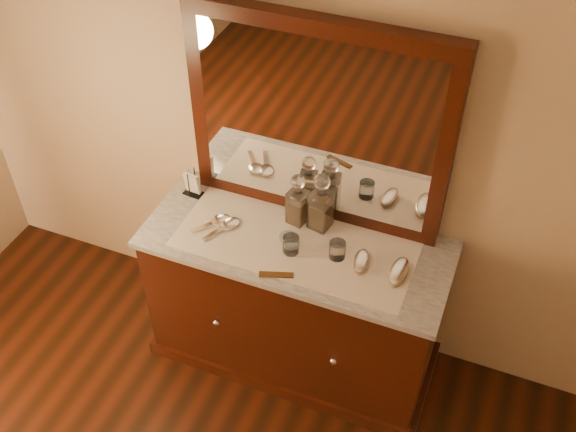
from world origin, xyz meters
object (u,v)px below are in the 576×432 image
(pin_dish, at_px, (288,237))
(decanter_right, at_px, (321,207))
(mirror_frame, at_px, (317,124))
(brush_far, at_px, (399,272))
(dresser_cabinet, at_px, (295,304))
(napkin_rack, at_px, (192,185))
(decanter_left, at_px, (298,204))
(hand_mirror_inner, at_px, (227,225))
(comb, at_px, (276,275))
(brush_near, at_px, (361,261))
(hand_mirror_outer, at_px, (217,221))

(pin_dish, distance_m, decanter_right, 0.21)
(mirror_frame, height_order, brush_far, mirror_frame)
(dresser_cabinet, bearing_deg, napkin_rack, 167.82)
(pin_dish, distance_m, decanter_left, 0.16)
(pin_dish, bearing_deg, napkin_rack, 167.52)
(mirror_frame, height_order, hand_mirror_inner, mirror_frame)
(napkin_rack, bearing_deg, decanter_left, 0.51)
(hand_mirror_inner, bearing_deg, brush_far, -0.09)
(napkin_rack, bearing_deg, pin_dish, -12.48)
(decanter_left, distance_m, decanter_right, 0.11)
(brush_far, bearing_deg, hand_mirror_inner, 179.91)
(comb, relative_size, brush_near, 1.01)
(comb, distance_m, decanter_right, 0.39)
(decanter_left, height_order, hand_mirror_inner, decanter_left)
(decanter_left, bearing_deg, brush_far, -17.03)
(napkin_rack, relative_size, hand_mirror_outer, 0.74)
(napkin_rack, relative_size, decanter_right, 0.47)
(decanter_left, relative_size, brush_near, 1.82)
(mirror_frame, bearing_deg, comb, -90.47)
(dresser_cabinet, distance_m, napkin_rack, 0.79)
(decanter_right, xyz_separation_m, hand_mirror_inner, (-0.41, -0.17, -0.11))
(mirror_frame, xyz_separation_m, hand_mirror_outer, (-0.39, -0.26, -0.49))
(mirror_frame, bearing_deg, dresser_cabinet, -90.00)
(decanter_left, distance_m, hand_mirror_inner, 0.35)
(comb, bearing_deg, decanter_right, 60.59)
(pin_dish, xyz_separation_m, decanter_left, (-0.00, 0.13, 0.10))
(mirror_frame, height_order, brush_near, mirror_frame)
(brush_near, distance_m, brush_far, 0.17)
(hand_mirror_outer, bearing_deg, decanter_left, 23.79)
(dresser_cabinet, bearing_deg, brush_far, -3.48)
(comb, height_order, napkin_rack, napkin_rack)
(hand_mirror_outer, bearing_deg, pin_dish, 4.09)
(napkin_rack, distance_m, decanter_left, 0.56)
(dresser_cabinet, height_order, brush_near, brush_near)
(napkin_rack, xyz_separation_m, decanter_right, (0.67, 0.01, 0.07))
(decanter_left, bearing_deg, dresser_cabinet, -71.33)
(napkin_rack, distance_m, hand_mirror_inner, 0.31)
(hand_mirror_outer, xyz_separation_m, hand_mirror_inner, (0.06, -0.01, 0.00))
(mirror_frame, distance_m, comb, 0.68)
(mirror_frame, relative_size, brush_far, 6.83)
(comb, xyz_separation_m, hand_mirror_inner, (-0.33, 0.20, 0.00))
(brush_near, bearing_deg, mirror_frame, 139.68)
(pin_dish, bearing_deg, comb, -80.54)
(pin_dish, height_order, napkin_rack, napkin_rack)
(hand_mirror_outer, relative_size, hand_mirror_inner, 0.89)
(comb, distance_m, brush_near, 0.38)
(comb, height_order, decanter_left, decanter_left)
(pin_dish, distance_m, brush_near, 0.37)
(napkin_rack, distance_m, brush_near, 0.94)
(napkin_rack, xyz_separation_m, brush_near, (0.92, -0.16, -0.03))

